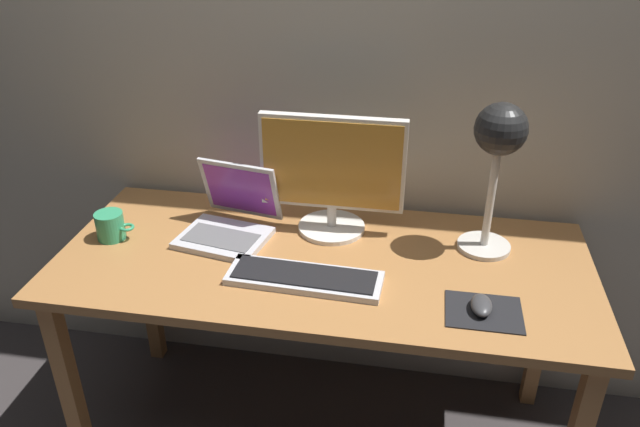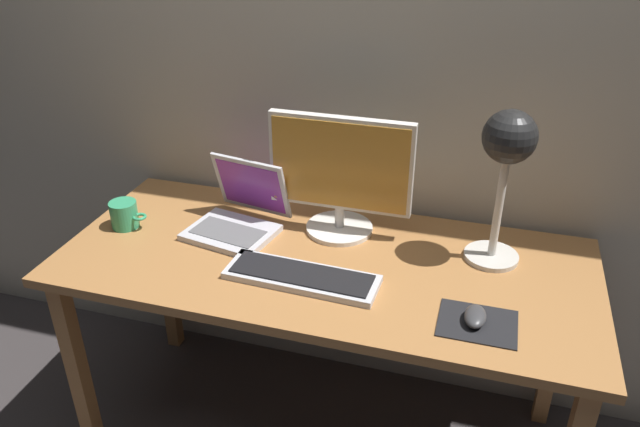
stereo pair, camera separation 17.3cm
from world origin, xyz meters
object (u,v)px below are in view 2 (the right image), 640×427
object	(u,v)px
keyboard_main	(302,277)
desk_lamp	(507,153)
mouse	(475,316)
monitor	(342,173)
coffee_mug	(124,215)
laptop	(241,210)

from	to	relation	value
keyboard_main	desk_lamp	size ratio (longest dim) A/B	0.96
desk_lamp	mouse	distance (m)	0.46
monitor	keyboard_main	xyz separation A→B (m)	(-0.03, -0.30, -0.19)
keyboard_main	monitor	bearing A→B (deg)	83.56
monitor	coffee_mug	distance (m)	0.72
laptop	mouse	world-z (taller)	laptop
desk_lamp	coffee_mug	size ratio (longest dim) A/B	3.78
keyboard_main	desk_lamp	bearing A→B (deg)	27.91
monitor	coffee_mug	xyz separation A→B (m)	(-0.68, -0.18, -0.16)
monitor	desk_lamp	size ratio (longest dim) A/B	0.97
desk_lamp	laptop	bearing A→B (deg)	-177.35
monitor	mouse	size ratio (longest dim) A/B	4.70
laptop	monitor	bearing A→B (deg)	12.30
mouse	monitor	bearing A→B (deg)	141.59
desk_lamp	monitor	bearing A→B (deg)	176.11
monitor	laptop	bearing A→B (deg)	-167.70
mouse	coffee_mug	size ratio (longest dim) A/B	0.78
mouse	coffee_mug	xyz separation A→B (m)	(-1.13, 0.18, 0.02)
keyboard_main	laptop	distance (m)	0.37
keyboard_main	laptop	bearing A→B (deg)	140.43
laptop	coffee_mug	distance (m)	0.38
desk_lamp	coffee_mug	distance (m)	1.20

